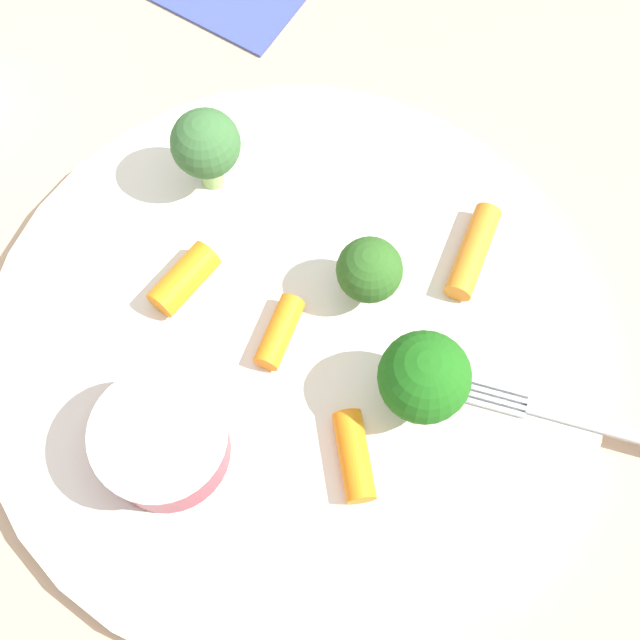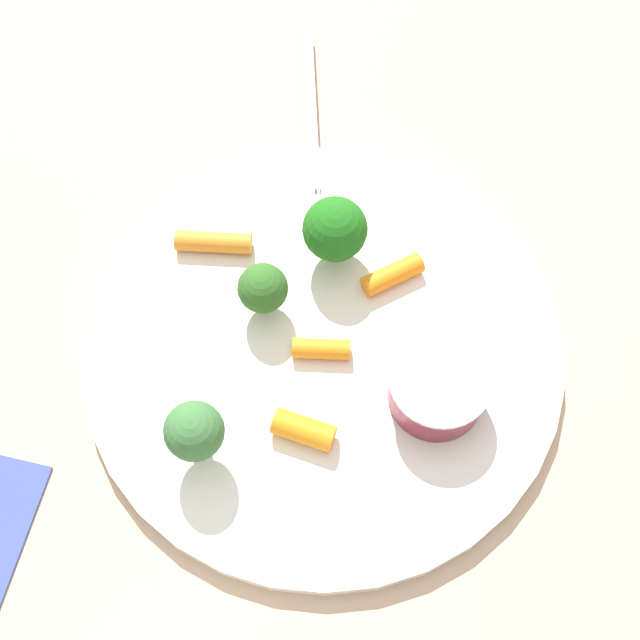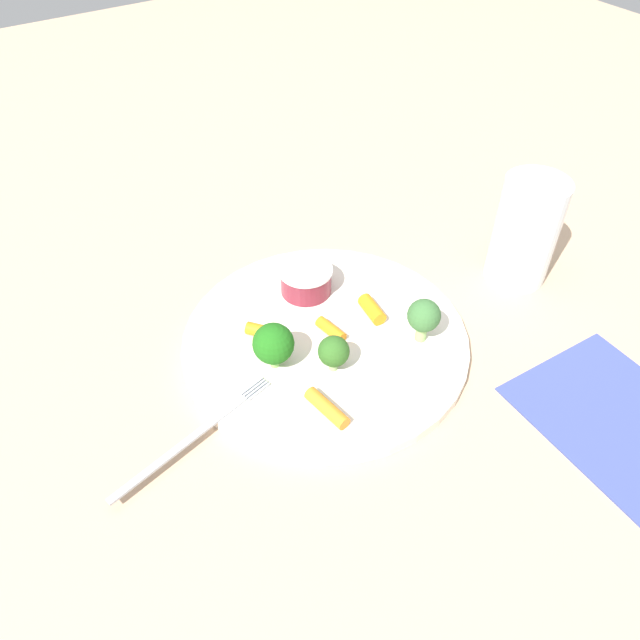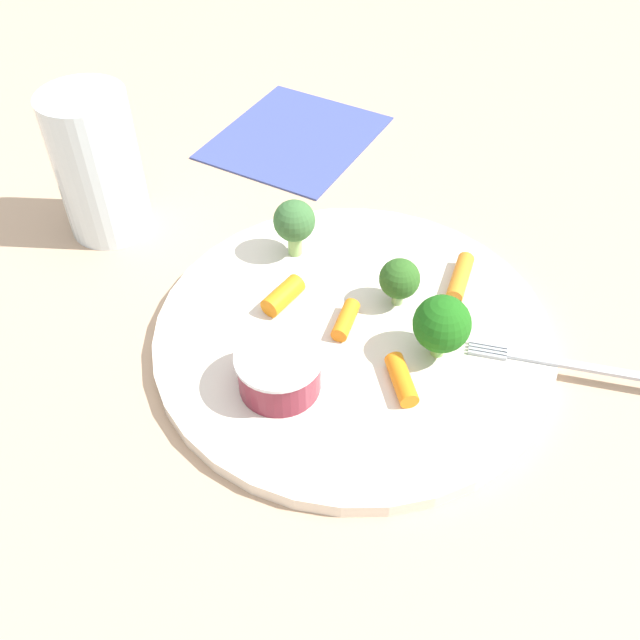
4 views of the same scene
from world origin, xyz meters
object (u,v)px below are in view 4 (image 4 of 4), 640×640
sauce_cup (279,371)px  carrot_stick_0 (284,295)px  plate (353,334)px  broccoli_floret_2 (442,324)px  drinking_glass (98,165)px  carrot_stick_3 (460,278)px  broccoli_floret_0 (400,279)px  broccoli_floret_1 (294,222)px  fork (590,368)px  carrot_stick_1 (348,317)px  carrot_stick_2 (401,380)px  napkin (295,137)px

sauce_cup → carrot_stick_0: sauce_cup is taller
plate → broccoli_floret_2: 0.08m
drinking_glass → plate: bearing=-96.2°
plate → carrot_stick_3: size_ratio=6.06×
broccoli_floret_0 → broccoli_floret_1: bearing=80.9°
drinking_glass → sauce_cup: bearing=-113.6°
broccoli_floret_1 → carrot_stick_3: 0.14m
fork → carrot_stick_1: bearing=102.2°
broccoli_floret_1 → carrot_stick_2: bearing=-124.4°
broccoli_floret_0 → carrot_stick_1: (-0.04, 0.03, -0.02)m
plate → sauce_cup: sauce_cup is taller
fork → carrot_stick_3: bearing=69.1°
broccoli_floret_1 → napkin: size_ratio=0.30×
plate → broccoli_floret_1: 0.11m
sauce_cup → drinking_glass: bearing=66.4°
broccoli_floret_1 → plate: bearing=-125.2°
plate → carrot_stick_1: carrot_stick_1 is taller
sauce_cup → carrot_stick_1: sauce_cup is taller
plate → napkin: size_ratio=1.75×
broccoli_floret_0 → carrot_stick_2: 0.09m
sauce_cup → napkin: (0.31, 0.16, -0.03)m
carrot_stick_1 → drinking_glass: (0.02, 0.25, 0.05)m
sauce_cup → carrot_stick_3: bearing=-25.9°
plate → sauce_cup: 0.08m
carrot_stick_0 → drinking_glass: (0.03, 0.19, 0.04)m
broccoli_floret_0 → napkin: 0.28m
carrot_stick_0 → broccoli_floret_0: bearing=-62.5°
drinking_glass → broccoli_floret_2: bearing=-94.0°
sauce_cup → carrot_stick_3: (0.16, -0.08, -0.01)m
plate → sauce_cup: bearing=163.1°
broccoli_floret_1 → broccoli_floret_2: size_ratio=0.99×
carrot_stick_2 → napkin: carrot_stick_2 is taller
napkin → broccoli_floret_0: bearing=-134.3°
broccoli_floret_0 → drinking_glass: drinking_glass is taller
carrot_stick_2 → napkin: size_ratio=0.24×
carrot_stick_0 → carrot_stick_1: carrot_stick_0 is taller
plate → drinking_glass: 0.26m
carrot_stick_0 → carrot_stick_2: 0.12m
sauce_cup → carrot_stick_0: bearing=27.4°
carrot_stick_2 → carrot_stick_3: (0.12, -0.00, -0.00)m
broccoli_floret_1 → napkin: bearing=28.8°
broccoli_floret_2 → carrot_stick_3: bearing=7.6°
broccoli_floret_2 → carrot_stick_1: (-0.00, 0.07, -0.02)m
carrot_stick_0 → carrot_stick_2: (-0.04, -0.11, -0.00)m
broccoli_floret_0 → napkin: size_ratio=0.24×
drinking_glass → napkin: size_ratio=0.74×
broccoli_floret_0 → carrot_stick_2: (-0.08, -0.04, -0.02)m
carrot_stick_3 → drinking_glass: bearing=100.4°
plate → carrot_stick_0: 0.06m
fork → drinking_glass: drinking_glass is taller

